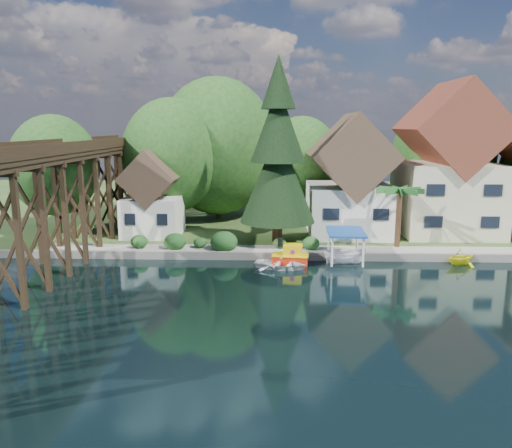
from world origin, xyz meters
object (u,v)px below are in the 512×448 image
(shed, at_px, (152,199))
(palm_tree, at_px, (400,192))
(house_center, at_px, (448,169))
(conifer, at_px, (278,155))
(boat_canopy, at_px, (345,250))
(boat_white_a, at_px, (281,263))
(house_left, at_px, (350,184))
(boat_yellow, at_px, (461,256))
(trestle_bridge, at_px, (52,197))
(tugboat, at_px, (291,256))

(shed, relative_size, palm_tree, 1.49)
(house_center, xyz_separation_m, conifer, (-15.69, -4.97, 1.54))
(house_center, relative_size, boat_canopy, 3.39)
(boat_white_a, distance_m, boat_canopy, 5.16)
(shed, height_order, boat_white_a, shed)
(house_center, height_order, shed, house_center)
(palm_tree, height_order, boat_white_a, palm_tree)
(house_left, height_order, palm_tree, house_left)
(palm_tree, distance_m, boat_white_a, 11.75)
(palm_tree, height_order, boat_yellow, palm_tree)
(shed, bearing_deg, palm_tree, -10.82)
(boat_yellow, bearing_deg, palm_tree, 25.82)
(trestle_bridge, xyz_separation_m, palm_tree, (26.19, 5.28, -0.27))
(tugboat, bearing_deg, boat_canopy, 1.43)
(trestle_bridge, bearing_deg, house_center, 19.49)
(shed, relative_size, boat_white_a, 2.05)
(conifer, bearing_deg, boat_yellow, -17.21)
(tugboat, bearing_deg, house_center, 33.00)
(house_left, relative_size, conifer, 0.71)
(house_left, distance_m, house_center, 9.10)
(shed, bearing_deg, tugboat, -31.40)
(trestle_bridge, distance_m, palm_tree, 26.71)
(tugboat, bearing_deg, palm_tree, 21.42)
(shed, xyz_separation_m, conifer, (11.31, -2.97, 4.13))
(palm_tree, distance_m, boat_yellow, 6.80)
(house_left, distance_m, shed, 18.11)
(shed, bearing_deg, boat_canopy, -24.30)
(shed, distance_m, tugboat, 14.80)
(house_center, height_order, conifer, conifer)
(house_center, bearing_deg, tugboat, -147.00)
(house_left, xyz_separation_m, tugboat, (-5.67, -9.03, -4.54))
(tugboat, bearing_deg, shed, 148.60)
(tugboat, xyz_separation_m, boat_yellow, (12.91, 0.24, 0.09))
(shed, distance_m, palm_tree, 21.61)
(trestle_bridge, height_order, boat_yellow, trestle_bridge)
(tugboat, bearing_deg, trestle_bridge, -174.06)
(palm_tree, xyz_separation_m, boat_white_a, (-9.67, -4.75, -4.69))
(conifer, bearing_deg, house_center, 17.58)
(conifer, bearing_deg, boat_canopy, -40.94)
(shed, xyz_separation_m, boat_yellow, (25.24, -7.29, -3.14))
(house_left, xyz_separation_m, boat_canopy, (-1.56, -8.92, -4.04))
(trestle_bridge, relative_size, boat_canopy, 10.80)
(conifer, height_order, boat_canopy, conifer)
(house_center, distance_m, palm_tree, 8.50)
(tugboat, xyz_separation_m, boat_canopy, (4.11, 0.10, 0.51))
(conifer, bearing_deg, shed, 165.28)
(palm_tree, xyz_separation_m, boat_canopy, (-4.74, -3.37, -3.98))
(trestle_bridge, bearing_deg, boat_white_a, 1.83)
(house_left, height_order, boat_canopy, house_left)
(house_center, xyz_separation_m, palm_tree, (-5.81, -6.05, -1.33))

